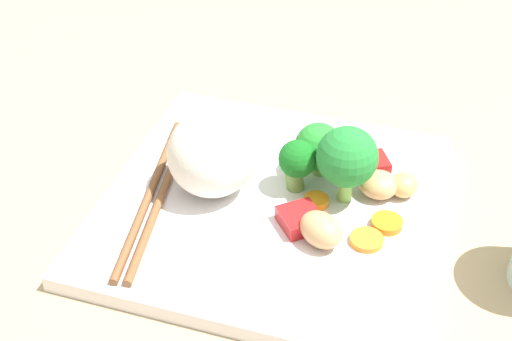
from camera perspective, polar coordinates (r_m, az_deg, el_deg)
The scene contains 16 objects.
ground_plane at distance 63.92cm, azimuth 1.17°, elevation -4.04°, with size 110.00×110.00×2.00cm, color tan.
square_plate at distance 62.79cm, azimuth 1.19°, elevation -2.87°, with size 28.18×28.18×1.44cm, color white.
rice_mound at distance 61.90cm, azimuth -3.33°, elevation 1.56°, with size 7.83×7.67×7.35cm, color white.
broccoli_floret_0 at distance 60.32cm, azimuth 7.20°, elevation 1.01°, with size 5.20×5.20×7.11cm.
broccoli_floret_1 at distance 63.99cm, azimuth 4.97°, elevation 1.83°, with size 4.28×4.28×5.04cm.
broccoli_floret_2 at distance 61.94cm, azimuth 3.27°, elevation 0.73°, with size 3.34×3.34×4.97cm.
carrot_slice_0 at distance 61.99cm, azimuth 4.77°, elevation -2.41°, with size 2.16×2.16×0.62cm, color orange.
carrot_slice_1 at distance 60.93cm, azimuth 10.37°, elevation -3.83°, with size 2.61×2.61×0.65cm, color orange.
carrot_slice_2 at distance 58.91cm, azimuth 8.72°, elevation -5.44°, with size 2.74×2.74×0.51cm, color orange.
carrot_slice_3 at distance 67.35cm, azimuth 6.99°, elevation 1.21°, with size 3.18×3.18×0.73cm, color orange.
pepper_chunk_0 at distance 59.59cm, azimuth 3.49°, elevation -3.85°, with size 3.13×3.28×1.31cm, color red.
pepper_chunk_1 at distance 66.13cm, azimuth 9.06°, elevation 0.49°, with size 2.75×2.94×1.26cm, color red.
chicken_piece_0 at distance 63.59cm, azimuth 11.57°, elevation -1.13°, with size 2.63×2.41×2.06cm, color tan.
chicken_piece_1 at distance 63.12cm, azimuth 9.65°, elevation -1.10°, with size 3.41×3.17×2.21cm, color tan.
chicken_piece_2 at distance 57.77cm, azimuth 5.14°, elevation -4.67°, with size 3.92×2.94×2.65cm, color tan.
chopstick_pair at distance 63.01cm, azimuth -7.91°, elevation -1.84°, with size 5.84×21.27×0.74cm.
Camera 1 is at (-14.42, 45.45, 41.56)cm, focal length 50.71 mm.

